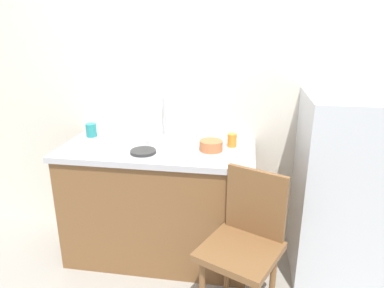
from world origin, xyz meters
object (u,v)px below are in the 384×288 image
(chair, at_px, (245,242))
(cup_orange, at_px, (232,140))
(terracotta_bowl, at_px, (211,145))
(refrigerator, at_px, (346,190))
(dish_tray, at_px, (134,139))
(cup_teal, at_px, (91,130))
(hotplate, at_px, (143,152))

(chair, bearing_deg, cup_orange, 125.59)
(terracotta_bowl, distance_m, cup_orange, 0.17)
(refrigerator, relative_size, chair, 1.40)
(dish_tray, height_order, cup_teal, cup_teal)
(hotplate, bearing_deg, refrigerator, 6.10)
(chair, height_order, cup_orange, cup_orange)
(chair, xyz_separation_m, terracotta_bowl, (-0.25, 0.49, 0.39))
(cup_orange, bearing_deg, chair, -78.73)
(terracotta_bowl, height_order, hotplate, terracotta_bowl)
(refrigerator, xyz_separation_m, cup_orange, (-0.76, 0.09, 0.28))
(chair, bearing_deg, cup_teal, 175.21)
(refrigerator, bearing_deg, chair, -141.84)
(hotplate, xyz_separation_m, cup_orange, (0.57, 0.23, 0.03))
(dish_tray, distance_m, cup_orange, 0.70)
(chair, relative_size, terracotta_bowl, 5.70)
(refrigerator, distance_m, cup_teal, 1.85)
(hotplate, bearing_deg, chair, -28.01)
(refrigerator, height_order, terracotta_bowl, refrigerator)
(refrigerator, bearing_deg, cup_teal, 175.39)
(dish_tray, bearing_deg, cup_teal, 168.02)
(chair, bearing_deg, refrigerator, 62.49)
(dish_tray, distance_m, cup_teal, 0.36)
(dish_tray, height_order, cup_orange, cup_orange)
(refrigerator, xyz_separation_m, terracotta_bowl, (-0.90, -0.02, 0.27))
(chair, relative_size, dish_tray, 3.18)
(terracotta_bowl, bearing_deg, chair, -62.71)
(refrigerator, relative_size, cup_orange, 13.90)
(cup_teal, bearing_deg, terracotta_bowl, -10.19)
(cup_teal, bearing_deg, refrigerator, -4.61)
(cup_teal, distance_m, cup_orange, 1.06)
(dish_tray, xyz_separation_m, cup_orange, (0.70, 0.01, 0.02))
(refrigerator, height_order, chair, refrigerator)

